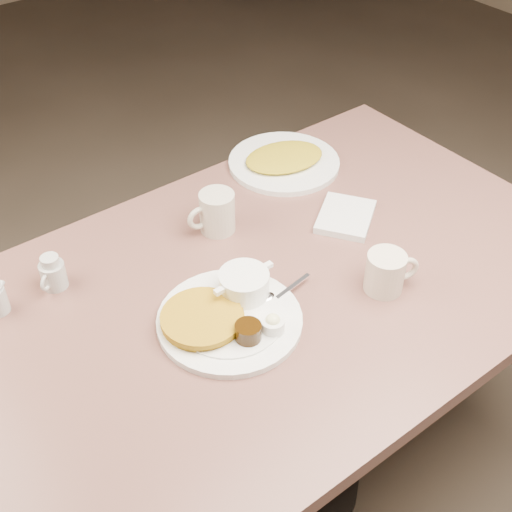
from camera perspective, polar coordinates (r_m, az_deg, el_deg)
diner_table at (r=1.59m, az=0.44°, el=-6.96°), size 1.50×0.90×0.75m
main_plate at (r=1.38m, az=-2.28°, el=-4.67°), size 0.36×0.30×0.07m
coffee_mug_near at (r=1.46m, az=10.91°, el=-1.30°), size 0.13×0.11×0.09m
napkin at (r=1.65m, az=7.53°, el=3.30°), size 0.20×0.19×0.02m
coffee_mug_far at (r=1.59m, az=-3.37°, el=3.68°), size 0.12×0.09×0.10m
creamer_left at (r=1.50m, az=-16.72°, el=-1.39°), size 0.08×0.07×0.08m
hash_plate at (r=1.83m, az=2.37°, el=8.01°), size 0.35×0.35×0.04m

